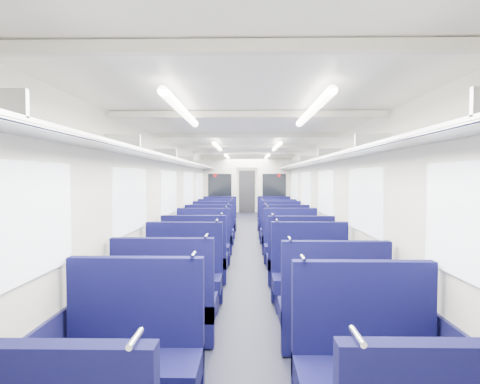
% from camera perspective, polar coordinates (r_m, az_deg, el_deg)
% --- Properties ---
extents(floor, '(2.80, 18.00, 0.01)m').
position_cam_1_polar(floor, '(10.03, 1.01, -7.56)').
color(floor, black).
rests_on(floor, ground).
extents(ceiling, '(2.80, 18.00, 0.01)m').
position_cam_1_polar(ceiling, '(9.91, 1.02, 5.96)').
color(ceiling, white).
rests_on(ceiling, wall_left).
extents(wall_left, '(0.02, 18.00, 2.35)m').
position_cam_1_polar(wall_left, '(10.00, -7.04, -0.83)').
color(wall_left, beige).
rests_on(wall_left, floor).
extents(dado_left, '(0.03, 17.90, 0.70)m').
position_cam_1_polar(dado_left, '(10.07, -6.93, -5.52)').
color(dado_left, '#11113A').
rests_on(dado_left, floor).
extents(wall_right, '(0.02, 18.00, 2.35)m').
position_cam_1_polar(wall_right, '(10.00, 9.06, -0.84)').
color(wall_right, beige).
rests_on(wall_right, floor).
extents(dado_right, '(0.03, 17.90, 0.70)m').
position_cam_1_polar(dado_right, '(10.07, 8.95, -5.53)').
color(dado_right, '#11113A').
rests_on(dado_right, floor).
extents(wall_far, '(2.80, 0.02, 2.35)m').
position_cam_1_polar(wall_far, '(18.89, 1.01, 0.61)').
color(wall_far, beige).
rests_on(wall_far, floor).
extents(luggage_rack_left, '(0.36, 17.40, 0.18)m').
position_cam_1_polar(luggage_rack_left, '(9.96, -5.99, 3.76)').
color(luggage_rack_left, '#B2B5BA').
rests_on(luggage_rack_left, wall_left).
extents(luggage_rack_right, '(0.36, 17.40, 0.18)m').
position_cam_1_polar(luggage_rack_right, '(9.96, 8.02, 3.75)').
color(luggage_rack_right, '#B2B5BA').
rests_on(luggage_rack_right, wall_right).
extents(windows, '(2.78, 15.60, 0.75)m').
position_cam_1_polar(windows, '(9.43, 1.01, 0.50)').
color(windows, white).
rests_on(windows, wall_left).
extents(ceiling_fittings, '(2.70, 16.06, 0.11)m').
position_cam_1_polar(ceiling_fittings, '(9.64, 1.02, 5.70)').
color(ceiling_fittings, beige).
rests_on(ceiling_fittings, ceiling).
extents(end_door, '(0.75, 0.06, 2.00)m').
position_cam_1_polar(end_door, '(18.84, 1.01, 0.07)').
color(end_door, black).
rests_on(end_door, floor).
extents(bulkhead, '(2.80, 0.10, 2.35)m').
position_cam_1_polar(bulkhead, '(12.76, 1.01, 0.10)').
color(bulkhead, beige).
rests_on(bulkhead, floor).
extents(seat_2, '(1.01, 0.56, 1.13)m').
position_cam_1_polar(seat_2, '(3.19, -15.37, -22.91)').
color(seat_2, '#0E0F45').
rests_on(seat_2, floor).
extents(seat_3, '(1.01, 0.56, 1.13)m').
position_cam_1_polar(seat_3, '(3.11, 17.97, -23.69)').
color(seat_3, '#0E0F45').
rests_on(seat_3, floor).
extents(seat_4, '(1.01, 0.56, 1.13)m').
position_cam_1_polar(seat_4, '(4.28, -10.64, -16.24)').
color(seat_4, '#0E0F45').
rests_on(seat_4, floor).
extents(seat_5, '(1.01, 0.56, 1.13)m').
position_cam_1_polar(seat_5, '(4.14, 13.10, -16.90)').
color(seat_5, '#0E0F45').
rests_on(seat_5, floor).
extents(seat_6, '(1.01, 0.56, 1.13)m').
position_cam_1_polar(seat_6, '(5.30, -8.22, -12.59)').
color(seat_6, '#0E0F45').
rests_on(seat_6, floor).
extents(seat_7, '(1.01, 0.56, 1.13)m').
position_cam_1_polar(seat_7, '(5.35, 10.16, -12.48)').
color(seat_7, '#0E0F45').
rests_on(seat_7, floor).
extents(seat_8, '(1.01, 0.56, 1.13)m').
position_cam_1_polar(seat_8, '(6.46, -6.49, -9.90)').
color(seat_8, '#0E0F45').
rests_on(seat_8, floor).
extents(seat_9, '(1.01, 0.56, 1.13)m').
position_cam_1_polar(seat_9, '(6.38, 8.60, -10.05)').
color(seat_9, '#0E0F45').
rests_on(seat_9, floor).
extents(seat_10, '(1.01, 0.56, 1.13)m').
position_cam_1_polar(seat_10, '(7.54, -5.37, -8.14)').
color(seat_10, '#0E0F45').
rests_on(seat_10, floor).
extents(seat_11, '(1.01, 0.56, 1.13)m').
position_cam_1_polar(seat_11, '(7.60, 7.34, -8.07)').
color(seat_11, '#0E0F45').
rests_on(seat_11, floor).
extents(seat_12, '(1.01, 0.56, 1.13)m').
position_cam_1_polar(seat_12, '(8.74, -4.48, -6.70)').
color(seat_12, '#0E0F45').
rests_on(seat_12, floor).
extents(seat_13, '(1.01, 0.56, 1.13)m').
position_cam_1_polar(seat_13, '(8.75, 6.49, -6.71)').
color(seat_13, '#0E0F45').
rests_on(seat_13, floor).
extents(seat_14, '(1.01, 0.56, 1.13)m').
position_cam_1_polar(seat_14, '(9.68, -3.93, -5.83)').
color(seat_14, '#0E0F45').
rests_on(seat_14, floor).
extents(seat_15, '(1.01, 0.56, 1.13)m').
position_cam_1_polar(seat_15, '(9.84, 5.87, -5.71)').
color(seat_15, '#0E0F45').
rests_on(seat_15, floor).
extents(seat_16, '(1.01, 0.56, 1.13)m').
position_cam_1_polar(seat_16, '(10.95, -3.36, -4.90)').
color(seat_16, '#0E0F45').
rests_on(seat_16, floor).
extents(seat_17, '(1.01, 0.56, 1.13)m').
position_cam_1_polar(seat_17, '(10.88, 5.40, -4.94)').
color(seat_17, '#0E0F45').
rests_on(seat_17, floor).
extents(seat_18, '(1.01, 0.56, 1.13)m').
position_cam_1_polar(seat_18, '(12.05, -2.95, -4.25)').
color(seat_18, '#0E0F45').
rests_on(seat_18, floor).
extents(seat_19, '(1.01, 0.56, 1.13)m').
position_cam_1_polar(seat_19, '(12.16, 4.93, -4.19)').
color(seat_19, '#0E0F45').
rests_on(seat_19, floor).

